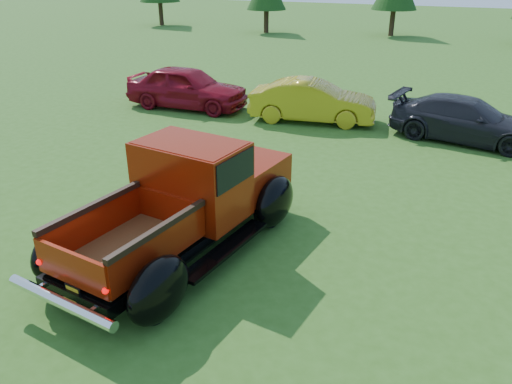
{
  "coord_description": "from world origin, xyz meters",
  "views": [
    {
      "loc": [
        2.98,
        -7.57,
        4.92
      ],
      "look_at": [
        -0.38,
        0.2,
        1.0
      ],
      "focal_mm": 35.0,
      "sensor_mm": 36.0,
      "label": 1
    }
  ],
  "objects_px": {
    "show_car_red": "(187,87)",
    "show_car_grey": "(466,120)",
    "pickup_truck": "(193,196)",
    "show_car_yellow": "(313,101)"
  },
  "relations": [
    {
      "from": "pickup_truck",
      "to": "show_car_red",
      "type": "xyz_separation_m",
      "value": [
        -5.08,
        8.36,
        -0.2
      ]
    },
    {
      "from": "pickup_truck",
      "to": "show_car_grey",
      "type": "xyz_separation_m",
      "value": [
        4.45,
        8.42,
        -0.31
      ]
    },
    {
      "from": "show_car_red",
      "to": "show_car_yellow",
      "type": "bearing_deg",
      "value": -89.9
    },
    {
      "from": "pickup_truck",
      "to": "show_car_red",
      "type": "relative_size",
      "value": 1.27
    },
    {
      "from": "pickup_truck",
      "to": "show_car_grey",
      "type": "height_order",
      "value": "pickup_truck"
    },
    {
      "from": "pickup_truck",
      "to": "show_car_yellow",
      "type": "distance_m",
      "value": 8.55
    },
    {
      "from": "show_car_red",
      "to": "show_car_grey",
      "type": "xyz_separation_m",
      "value": [
        9.53,
        0.06,
        -0.12
      ]
    },
    {
      "from": "pickup_truck",
      "to": "show_car_red",
      "type": "height_order",
      "value": "pickup_truck"
    },
    {
      "from": "pickup_truck",
      "to": "show_car_yellow",
      "type": "bearing_deg",
      "value": 100.16
    },
    {
      "from": "show_car_red",
      "to": "show_car_yellow",
      "type": "relative_size",
      "value": 1.07
    }
  ]
}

